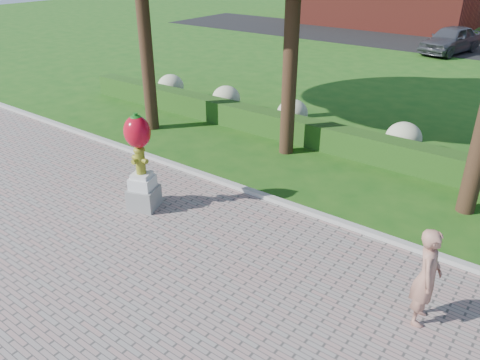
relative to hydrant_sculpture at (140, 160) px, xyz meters
The scene contains 7 objects.
ground 3.32m from the hydrant_sculpture, 15.85° to the right, with size 100.00×100.00×0.00m, color #1B5114.
curb 3.85m from the hydrant_sculpture, 36.53° to the left, with size 40.00×0.18×0.15m, color #ADADA5.
lawn_hedge 6.89m from the hydrant_sculpture, 64.61° to the left, with size 24.00×0.70×0.80m, color #1E4614.
hydrangea_row 8.02m from the hydrant_sculpture, 63.98° to the left, with size 20.10×1.10×0.99m.
hydrant_sculpture is the anchor object (origin of this frame).
woman 6.74m from the hydrant_sculpture, ahead, with size 0.66×0.43×1.82m, color #A97360.
parked_car 24.19m from the hydrant_sculpture, 88.17° to the left, with size 1.91×4.74×1.61m, color #44454C.
Camera 1 is at (5.04, -5.86, 5.86)m, focal length 35.00 mm.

